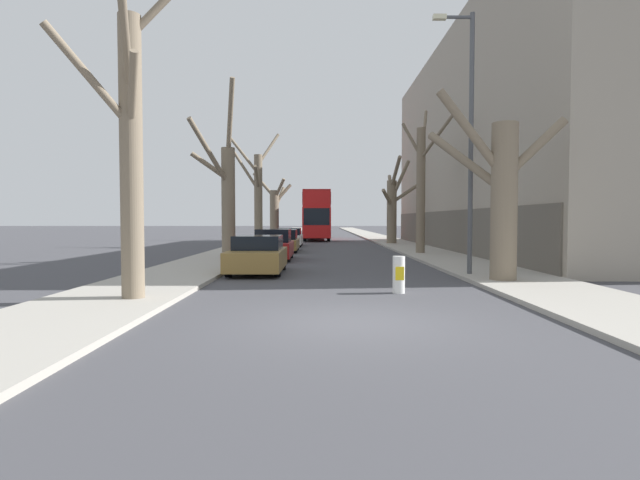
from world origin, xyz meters
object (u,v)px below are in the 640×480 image
Objects in this scene: street_tree_left_2 at (259,194)px; parked_car_3 at (291,237)px; double_decker_bus at (319,213)px; parked_car_2 at (285,241)px; traffic_bollard at (401,275)px; parked_car_0 at (259,255)px; street_tree_left_1 at (228,194)px; parked_car_1 at (275,245)px; street_tree_right_0 at (502,193)px; street_tree_right_1 at (423,184)px; lamp_post at (470,132)px; street_tree_left_3 at (276,210)px; street_tree_right_2 at (395,206)px; street_tree_left_0 at (134,138)px.

parked_car_3 is (2.16, 1.48, -3.14)m from street_tree_left_2.
double_decker_bus is (4.14, 13.37, -1.17)m from street_tree_left_2.
parked_car_2 is 18.02m from traffic_bollard.
street_tree_left_2 is 2.03× the size of parked_car_0.
street_tree_left_1 reaches higher than parked_car_1.
street_tree_right_0 is 12.54m from street_tree_right_1.
street_tree_left_2 is at bearing 97.16° from parked_car_0.
street_tree_right_0 is at bearing -72.52° from lamp_post.
parked_car_1 is 11.15m from lamp_post.
street_tree_left_2 is 22.47m from street_tree_right_0.
lamp_post is (9.33, -30.77, 2.02)m from street_tree_left_3.
street_tree_left_1 is 1.25× the size of street_tree_right_2.
street_tree_left_1 is 23.86m from street_tree_left_3.
traffic_bollard is at bearing -103.65° from street_tree_right_1.
parked_car_2 is at bearing -96.26° from double_decker_bus.
street_tree_left_0 is at bearing -90.03° from street_tree_left_3.
street_tree_left_3 is 1.50× the size of parked_car_3.
street_tree_right_0 reaches higher than parked_car_2.
parked_car_0 is at bearing -129.61° from street_tree_right_1.
street_tree_right_0 is 0.67× the size of lamp_post.
street_tree_left_1 is (-0.10, 12.18, -0.65)m from street_tree_left_0.
double_decker_bus is (4.16, 24.95, -0.58)m from street_tree_left_1.
street_tree_right_2 is (0.21, 23.88, 0.30)m from street_tree_right_0.
street_tree_right_0 is 34.00m from double_decker_bus.
street_tree_left_2 is at bearing -90.47° from street_tree_left_3.
street_tree_left_2 is 20.79m from lamp_post.
street_tree_left_1 is 3.34m from parked_car_1.
street_tree_right_1 is 15.36m from traffic_bollard.
street_tree_right_2 is 8.65m from parked_car_3.
double_decker_bus is at bearing 93.84° from traffic_bollard.
street_tree_left_1 reaches higher than traffic_bollard.
parked_car_3 is at bearing 90.00° from parked_car_0.
parked_car_3 is at bearing 90.00° from parked_car_2.
street_tree_left_0 is 0.98× the size of lamp_post.
parked_car_1 is at bearing 80.65° from street_tree_left_0.
double_decker_bus is (4.06, 37.14, -1.23)m from street_tree_left_0.
street_tree_left_3 reaches higher than traffic_bollard.
street_tree_right_2 reaches higher than double_decker_bus.
parked_car_0 is (-1.98, -30.57, -1.96)m from double_decker_bus.
street_tree_right_1 is 21.87m from double_decker_bus.
street_tree_left_2 reaches higher than street_tree_right_2.
parked_car_1 reaches higher than parked_car_0.
traffic_bollard is (4.37, -23.68, -0.15)m from parked_car_3.
street_tree_left_1 reaches higher than street_tree_right_2.
street_tree_left_1 is 1.27× the size of street_tree_left_3.
lamp_post is at bearing -36.18° from street_tree_left_1.
parked_car_3 is at bearing 90.00° from parked_car_1.
parked_car_3 is at bearing 34.42° from street_tree_left_2.
street_tree_right_2 is (0.09, 11.39, -0.87)m from street_tree_right_1.
parked_car_3 is (2.17, 13.06, -2.55)m from street_tree_left_1.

